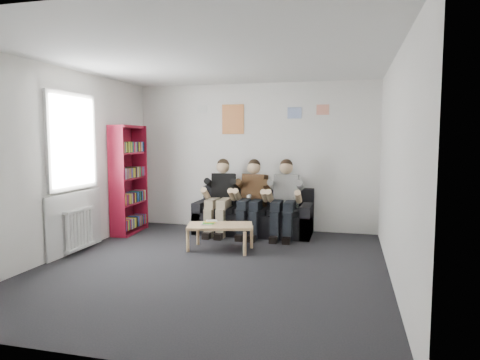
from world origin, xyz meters
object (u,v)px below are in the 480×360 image
(person_right, at_px, (284,199))
(person_middle, at_px, (252,198))
(bookshelf, at_px, (129,180))
(coffee_table, at_px, (220,228))
(person_left, at_px, (220,197))
(sofa, at_px, (254,217))

(person_right, bearing_deg, person_middle, 177.69)
(bookshelf, relative_size, coffee_table, 1.97)
(bookshelf, xyz_separation_m, person_left, (1.60, 0.33, -0.31))
(person_left, bearing_deg, sofa, 9.06)
(person_middle, distance_m, person_right, 0.57)
(coffee_table, bearing_deg, sofa, 79.30)
(person_middle, relative_size, person_right, 0.99)
(sofa, bearing_deg, person_right, -18.90)
(sofa, relative_size, person_right, 1.54)
(coffee_table, relative_size, person_right, 0.73)
(person_left, distance_m, person_middle, 0.57)
(sofa, relative_size, person_middle, 1.55)
(bookshelf, relative_size, person_right, 1.44)
(person_middle, bearing_deg, bookshelf, -161.85)
(coffee_table, xyz_separation_m, person_right, (0.82, 1.09, 0.31))
(bookshelf, xyz_separation_m, person_middle, (2.17, 0.33, -0.31))
(coffee_table, distance_m, person_right, 1.40)
(sofa, height_order, person_right, person_right)
(sofa, distance_m, bookshelf, 2.34)
(coffee_table, height_order, person_middle, person_middle)
(sofa, relative_size, person_left, 1.55)
(person_middle, bearing_deg, person_right, 9.48)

